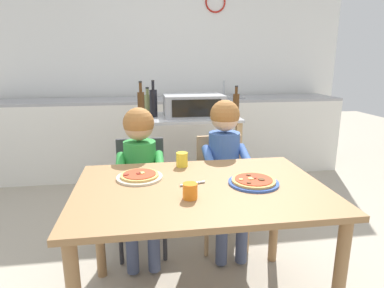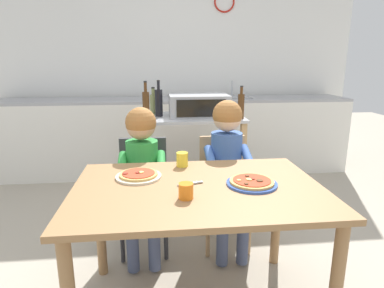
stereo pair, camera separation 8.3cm
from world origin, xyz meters
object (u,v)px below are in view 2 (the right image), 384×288
(kitchen_island_cart, at_px, (192,147))
(dining_table, at_px, (198,204))
(bottle_clear_vinegar, at_px, (159,102))
(dining_chair_left, at_px, (144,186))
(child_in_green_shirt, at_px, (142,163))
(bottle_brown_beer, at_px, (146,105))
(bottle_dark_olive_oil, at_px, (153,104))
(pizza_plate_blue_rimmed, at_px, (252,182))
(bottle_squat_spirits, at_px, (241,105))
(dining_chair_right, at_px, (224,183))
(serving_spoon, at_px, (190,184))
(pizza_plate_cream, at_px, (139,175))
(child_in_blue_striped_shirt, at_px, (228,157))
(drinking_cup_yellow, at_px, (182,159))
(toaster_oven, at_px, (199,105))
(drinking_cup_orange, at_px, (186,191))

(kitchen_island_cart, distance_m, dining_table, 1.40)
(bottle_clear_vinegar, xyz_separation_m, dining_chair_left, (-0.13, -0.72, -0.52))
(child_in_green_shirt, bearing_deg, bottle_brown_beer, 88.34)
(kitchen_island_cart, distance_m, bottle_dark_olive_oil, 0.55)
(bottle_clear_vinegar, height_order, dining_chair_left, bottle_clear_vinegar)
(pizza_plate_blue_rimmed, bearing_deg, bottle_squat_spirits, 78.68)
(bottle_clear_vinegar, bearing_deg, child_in_green_shirt, -98.76)
(dining_chair_right, relative_size, serving_spoon, 5.79)
(kitchen_island_cart, height_order, serving_spoon, kitchen_island_cart)
(child_in_green_shirt, xyz_separation_m, pizza_plate_cream, (-0.00, -0.41, 0.06))
(kitchen_island_cart, distance_m, bottle_clear_vinegar, 0.52)
(child_in_blue_striped_shirt, bearing_deg, bottle_squat_spirits, 68.75)
(bottle_squat_spirits, height_order, child_in_green_shirt, bottle_squat_spirits)
(bottle_dark_olive_oil, bearing_deg, bottle_squat_spirits, -22.52)
(child_in_blue_striped_shirt, relative_size, drinking_cup_yellow, 12.55)
(kitchen_island_cart, relative_size, bottle_squat_spirits, 3.25)
(bottle_brown_beer, relative_size, bottle_dark_olive_oil, 1.29)
(bottle_brown_beer, xyz_separation_m, bottle_dark_olive_oil, (0.06, 0.29, -0.03))
(kitchen_island_cart, distance_m, pizza_plate_cream, 1.31)
(dining_chair_right, distance_m, pizza_plate_blue_rimmed, 0.76)
(toaster_oven, xyz_separation_m, dining_chair_right, (0.11, -0.68, -0.49))
(bottle_brown_beer, height_order, pizza_plate_cream, bottle_brown_beer)
(drinking_cup_yellow, distance_m, serving_spoon, 0.32)
(dining_chair_left, relative_size, pizza_plate_blue_rimmed, 3.05)
(kitchen_island_cart, distance_m, serving_spoon, 1.38)
(toaster_oven, relative_size, bottle_brown_beer, 1.62)
(bottle_clear_vinegar, bearing_deg, dining_chair_right, -56.78)
(kitchen_island_cart, relative_size, drinking_cup_orange, 12.36)
(dining_chair_right, distance_m, drinking_cup_orange, 0.96)
(pizza_plate_cream, bearing_deg, drinking_cup_orange, -52.69)
(drinking_cup_orange, bearing_deg, bottle_brown_beer, 98.99)
(pizza_plate_blue_rimmed, xyz_separation_m, drinking_cup_orange, (-0.36, -0.14, 0.02))
(toaster_oven, xyz_separation_m, dining_table, (-0.18, -1.38, -0.33))
(drinking_cup_yellow, relative_size, drinking_cup_orange, 1.16)
(pizza_plate_blue_rimmed, bearing_deg, dining_table, 178.41)
(bottle_squat_spirits, xyz_separation_m, dining_table, (-0.53, -1.21, -0.35))
(bottle_squat_spirits, relative_size, drinking_cup_orange, 3.80)
(bottle_clear_vinegar, bearing_deg, toaster_oven, -4.98)
(bottle_clear_vinegar, relative_size, pizza_plate_cream, 1.28)
(kitchen_island_cart, xyz_separation_m, toaster_oven, (0.06, -0.01, 0.39))
(bottle_brown_beer, bearing_deg, serving_spoon, -78.03)
(kitchen_island_cart, height_order, bottle_brown_beer, bottle_brown_beer)
(child_in_green_shirt, bearing_deg, bottle_squat_spirits, 37.12)
(toaster_oven, height_order, drinking_cup_orange, toaster_oven)
(bottle_clear_vinegar, xyz_separation_m, child_in_green_shirt, (-0.13, -0.84, -0.31))
(kitchen_island_cart, relative_size, pizza_plate_blue_rimmed, 3.49)
(dining_chair_left, relative_size, drinking_cup_yellow, 9.35)
(pizza_plate_cream, bearing_deg, serving_spoon, -26.80)
(dining_chair_right, distance_m, pizza_plate_cream, 0.84)
(bottle_clear_vinegar, xyz_separation_m, bottle_brown_beer, (-0.11, -0.18, 0.00))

